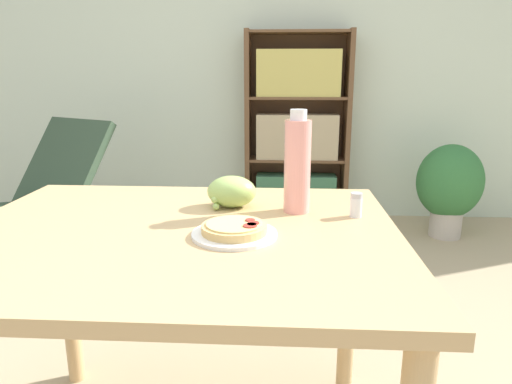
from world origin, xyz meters
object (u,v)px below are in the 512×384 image
lounge_chair_near (45,219)px  bookshelf (297,134)px  grape_bunch (232,192)px  pizza_on_plate (235,231)px  salt_shaker (356,205)px  potted_plant_floor (449,186)px  drink_bottle (297,165)px

lounge_chair_near → bookshelf: size_ratio=0.64×
grape_bunch → bookshelf: bearing=83.4°
pizza_on_plate → grape_bunch: size_ratio=1.45×
salt_shaker → potted_plant_floor: size_ratio=0.10×
salt_shaker → lounge_chair_near: (-1.67, 1.37, -0.52)m
bookshelf → potted_plant_floor: bookshelf is taller
pizza_on_plate → bookshelf: bearing=84.8°
bookshelf → lounge_chair_near: bearing=-147.8°
grape_bunch → lounge_chair_near: lounge_chair_near is taller
drink_bottle → grape_bunch: bearing=169.8°
lounge_chair_near → drink_bottle: bearing=-13.2°
drink_bottle → potted_plant_floor: drink_bottle is taller
drink_bottle → potted_plant_floor: (1.16, 1.96, -0.52)m
pizza_on_plate → salt_shaker: (0.33, 0.18, 0.02)m
salt_shaker → drink_bottle: bearing=165.2°
grape_bunch → lounge_chair_near: size_ratio=0.16×
grape_bunch → drink_bottle: bearing=-10.2°
potted_plant_floor → salt_shaker: bearing=-116.4°
lounge_chair_near → potted_plant_floor: (2.67, 0.64, 0.10)m
grape_bunch → drink_bottle: drink_bottle is taller
grape_bunch → potted_plant_floor: 2.40m
pizza_on_plate → potted_plant_floor: pizza_on_plate is taller
grape_bunch → potted_plant_floor: (1.36, 1.93, -0.43)m
pizza_on_plate → grape_bunch: grape_bunch is taller
pizza_on_plate → potted_plant_floor: bearing=58.9°
pizza_on_plate → grape_bunch: bearing=97.7°
lounge_chair_near → potted_plant_floor: 2.75m
bookshelf → potted_plant_floor: 1.19m
pizza_on_plate → bookshelf: size_ratio=0.14×
drink_bottle → salt_shaker: size_ratio=4.27×
salt_shaker → lounge_chair_near: bearing=140.8°
salt_shaker → lounge_chair_near: 2.22m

